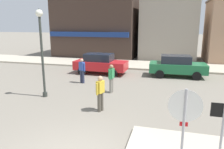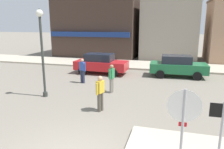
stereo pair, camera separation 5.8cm
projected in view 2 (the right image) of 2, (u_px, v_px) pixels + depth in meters
name	position (u px, v px, depth m)	size (l,w,h in m)	color
kerb_far	(141.00, 65.00, 20.13)	(80.00, 4.00, 0.15)	#B7AD99
stop_sign	(183.00, 120.00, 5.34)	(0.82, 0.07, 2.30)	#9E9EA3
one_way_sign	(221.00, 133.00, 5.07)	(0.60, 0.06, 2.10)	#9E9EA3
lamp_post	(41.00, 41.00, 11.03)	(0.36, 0.36, 4.54)	#333833
parked_car_nearest	(101.00, 63.00, 16.83)	(4.04, 1.95, 1.56)	red
parked_car_second	(178.00, 66.00, 15.85)	(4.07, 2.02, 1.56)	#1E6B3D
pedestrian_crossing_near	(112.00, 78.00, 12.15)	(0.27, 0.56, 1.61)	gray
pedestrian_crossing_far	(82.00, 70.00, 14.16)	(0.54, 0.34, 1.61)	#2D334C
pedestrian_kerb_side	(100.00, 92.00, 9.56)	(0.32, 0.55, 1.61)	#4C473D
building_corner_shop	(103.00, 22.00, 27.26)	(9.40, 10.38, 7.87)	#3D2D26
building_storefront_left_near	(169.00, 29.00, 24.77)	(5.87, 7.61, 6.40)	#9E9384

